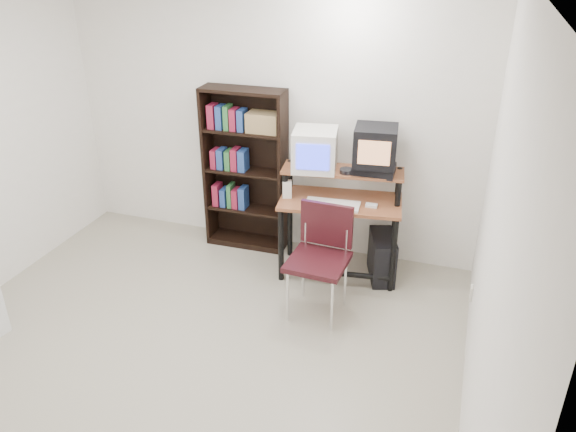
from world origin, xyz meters
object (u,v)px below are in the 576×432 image
(crt_monitor, at_px, (315,150))
(computer_desk, at_px, (340,206))
(crt_tv, at_px, (375,146))
(school_chair, at_px, (321,249))
(bookshelf, at_px, (246,167))
(pc_tower, at_px, (382,257))

(crt_monitor, bearing_deg, computer_desk, -22.91)
(crt_monitor, bearing_deg, crt_tv, -3.35)
(crt_tv, relative_size, school_chair, 0.43)
(bookshelf, bearing_deg, school_chair, -42.20)
(pc_tower, distance_m, bookshelf, 1.55)
(pc_tower, height_order, bookshelf, bookshelf)
(bookshelf, bearing_deg, pc_tower, -10.33)
(school_chair, bearing_deg, crt_monitor, 113.95)
(pc_tower, bearing_deg, crt_monitor, 159.05)
(crt_tv, height_order, school_chair, crt_tv)
(computer_desk, bearing_deg, crt_tv, 17.46)
(crt_tv, bearing_deg, computer_desk, -161.36)
(pc_tower, bearing_deg, computer_desk, 165.31)
(crt_monitor, relative_size, school_chair, 0.48)
(computer_desk, xyz_separation_m, crt_tv, (0.25, 0.12, 0.55))
(pc_tower, distance_m, school_chair, 0.84)
(computer_desk, relative_size, bookshelf, 0.71)
(school_chair, xyz_separation_m, bookshelf, (-1.00, 0.86, 0.26))
(crt_tv, bearing_deg, school_chair, -115.95)
(crt_monitor, xyz_separation_m, pc_tower, (0.66, -0.04, -0.94))
(crt_monitor, xyz_separation_m, crt_tv, (0.51, 0.06, 0.07))
(computer_desk, distance_m, school_chair, 0.63)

